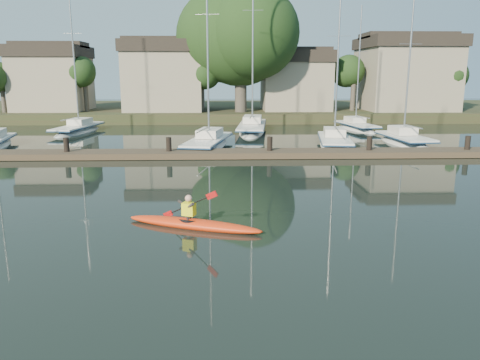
{
  "coord_description": "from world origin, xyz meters",
  "views": [
    {
      "loc": [
        0.3,
        -13.55,
        4.88
      ],
      "look_at": [
        0.84,
        2.53,
        1.2
      ],
      "focal_mm": 35.0,
      "sensor_mm": 36.0,
      "label": 1
    }
  ],
  "objects_px": {
    "kayak": "(193,222)",
    "dock": "(220,154)",
    "sailboat_3": "(334,148)",
    "sailboat_2": "(208,150)",
    "sailboat_6": "(252,134)",
    "sailboat_5": "(78,134)",
    "sailboat_7": "(356,131)",
    "sailboat_4": "(404,147)"
  },
  "relations": [
    {
      "from": "sailboat_2",
      "to": "sailboat_6",
      "type": "relative_size",
      "value": 0.87
    },
    {
      "from": "sailboat_3",
      "to": "sailboat_6",
      "type": "bearing_deg",
      "value": 130.52
    },
    {
      "from": "sailboat_4",
      "to": "kayak",
      "type": "bearing_deg",
      "value": -132.01
    },
    {
      "from": "kayak",
      "to": "sailboat_6",
      "type": "distance_m",
      "value": 25.87
    },
    {
      "from": "dock",
      "to": "sailboat_5",
      "type": "distance_m",
      "value": 17.51
    },
    {
      "from": "sailboat_2",
      "to": "sailboat_5",
      "type": "height_order",
      "value": "sailboat_2"
    },
    {
      "from": "dock",
      "to": "sailboat_3",
      "type": "distance_m",
      "value": 8.94
    },
    {
      "from": "sailboat_5",
      "to": "kayak",
      "type": "bearing_deg",
      "value": -57.88
    },
    {
      "from": "dock",
      "to": "sailboat_5",
      "type": "xyz_separation_m",
      "value": [
        -12.16,
        12.59,
        -0.38
      ]
    },
    {
      "from": "sailboat_4",
      "to": "sailboat_5",
      "type": "height_order",
      "value": "sailboat_5"
    },
    {
      "from": "kayak",
      "to": "sailboat_2",
      "type": "height_order",
      "value": "sailboat_2"
    },
    {
      "from": "kayak",
      "to": "dock",
      "type": "relative_size",
      "value": 0.14
    },
    {
      "from": "kayak",
      "to": "sailboat_3",
      "type": "xyz_separation_m",
      "value": [
        8.63,
        17.26,
        -0.37
      ]
    },
    {
      "from": "dock",
      "to": "sailboat_4",
      "type": "height_order",
      "value": "sailboat_4"
    },
    {
      "from": "sailboat_2",
      "to": "sailboat_6",
      "type": "distance_m",
      "value": 9.38
    },
    {
      "from": "dock",
      "to": "sailboat_7",
      "type": "relative_size",
      "value": 2.91
    },
    {
      "from": "sailboat_3",
      "to": "sailboat_5",
      "type": "height_order",
      "value": "sailboat_5"
    },
    {
      "from": "kayak",
      "to": "sailboat_3",
      "type": "distance_m",
      "value": 19.3
    },
    {
      "from": "sailboat_2",
      "to": "sailboat_3",
      "type": "height_order",
      "value": "sailboat_2"
    },
    {
      "from": "sailboat_2",
      "to": "sailboat_3",
      "type": "relative_size",
      "value": 1.16
    },
    {
      "from": "dock",
      "to": "sailboat_2",
      "type": "xyz_separation_m",
      "value": [
        -0.81,
        3.87,
        -0.39
      ]
    },
    {
      "from": "sailboat_4",
      "to": "sailboat_6",
      "type": "distance_m",
      "value": 12.89
    },
    {
      "from": "sailboat_4",
      "to": "sailboat_6",
      "type": "relative_size",
      "value": 0.7
    },
    {
      "from": "sailboat_7",
      "to": "sailboat_4",
      "type": "bearing_deg",
      "value": -92.65
    },
    {
      "from": "sailboat_7",
      "to": "sailboat_3",
      "type": "bearing_deg",
      "value": -122.69
    },
    {
      "from": "kayak",
      "to": "dock",
      "type": "height_order",
      "value": "kayak"
    },
    {
      "from": "dock",
      "to": "sailboat_6",
      "type": "xyz_separation_m",
      "value": [
        2.68,
        12.58,
        -0.4
      ]
    },
    {
      "from": "sailboat_3",
      "to": "sailboat_7",
      "type": "height_order",
      "value": "sailboat_3"
    },
    {
      "from": "kayak",
      "to": "sailboat_2",
      "type": "distance_m",
      "value": 16.93
    },
    {
      "from": "dock",
      "to": "sailboat_3",
      "type": "relative_size",
      "value": 2.68
    },
    {
      "from": "dock",
      "to": "sailboat_3",
      "type": "xyz_separation_m",
      "value": [
        7.88,
        4.2,
        -0.39
      ]
    },
    {
      "from": "sailboat_3",
      "to": "sailboat_4",
      "type": "height_order",
      "value": "sailboat_3"
    },
    {
      "from": "dock",
      "to": "sailboat_3",
      "type": "bearing_deg",
      "value": 28.02
    },
    {
      "from": "sailboat_2",
      "to": "sailboat_7",
      "type": "relative_size",
      "value": 1.26
    },
    {
      "from": "kayak",
      "to": "sailboat_2",
      "type": "bearing_deg",
      "value": 111.03
    },
    {
      "from": "sailboat_2",
      "to": "sailboat_4",
      "type": "xyz_separation_m",
      "value": [
        13.85,
        1.05,
        -0.01
      ]
    },
    {
      "from": "sailboat_5",
      "to": "dock",
      "type": "bearing_deg",
      "value": -37.88
    },
    {
      "from": "sailboat_2",
      "to": "sailboat_6",
      "type": "bearing_deg",
      "value": 79.46
    },
    {
      "from": "sailboat_3",
      "to": "kayak",
      "type": "bearing_deg",
      "value": -107.86
    },
    {
      "from": "kayak",
      "to": "sailboat_4",
      "type": "bearing_deg",
      "value": 73.33
    },
    {
      "from": "sailboat_6",
      "to": "sailboat_7",
      "type": "relative_size",
      "value": 1.46
    },
    {
      "from": "kayak",
      "to": "sailboat_4",
      "type": "relative_size",
      "value": 0.39
    }
  ]
}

